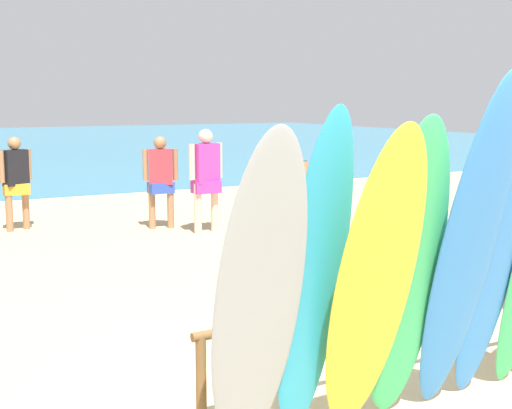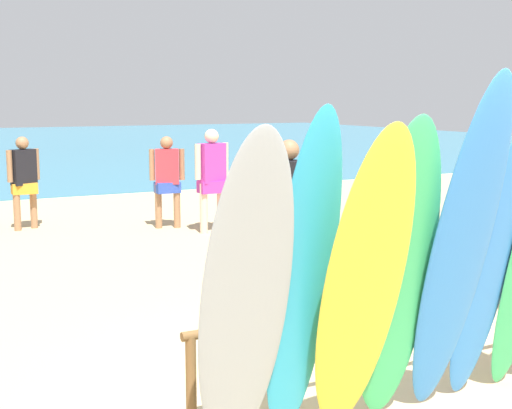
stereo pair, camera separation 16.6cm
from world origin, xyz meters
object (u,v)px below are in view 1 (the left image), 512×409
at_px(surfboard_rack, 405,315).
at_px(beachgoer_strolling, 206,173).
at_px(surfboard_blue_5, 494,268).
at_px(beach_chair_red, 463,251).
at_px(surfboard_grey_0, 259,301).
at_px(beachgoer_midbeach, 16,177).
at_px(beachgoer_near_rack, 161,176).
at_px(beachgoer_photographing, 287,203).
at_px(surfboard_teal_1, 315,280).
at_px(surfboard_yellow_2, 374,286).
at_px(surfboard_blue_4, 468,250).
at_px(surfboard_green_3, 407,273).

xyz_separation_m(surfboard_rack, beachgoer_strolling, (1.27, 6.49, 0.41)).
height_order(surfboard_blue_5, beach_chair_red, surfboard_blue_5).
relative_size(surfboard_grey_0, beachgoer_midbeach, 1.35).
bearing_deg(beachgoer_midbeach, surfboard_rack, -102.61).
height_order(beachgoer_near_rack, beachgoer_midbeach, beachgoer_midbeach).
bearing_deg(surfboard_rack, beachgoer_photographing, 76.54).
xyz_separation_m(beachgoer_near_rack, beachgoer_midbeach, (-2.19, 0.96, 0.00)).
bearing_deg(surfboard_teal_1, surfboard_yellow_2, -29.73).
bearing_deg(beachgoer_near_rack, surfboard_blue_5, 105.81).
distance_m(surfboard_blue_5, beachgoer_photographing, 3.45).
xyz_separation_m(surfboard_grey_0, surfboard_teal_1, (0.44, 0.09, 0.05)).
relative_size(beachgoer_strolling, beachgoer_photographing, 0.99).
height_order(beachgoer_near_rack, beach_chair_red, beachgoer_near_rack).
xyz_separation_m(surfboard_grey_0, beachgoer_strolling, (2.82, 7.03, -0.05)).
bearing_deg(beachgoer_strolling, surfboard_teal_1, 59.54).
relative_size(surfboard_rack, beachgoer_midbeach, 2.22).
bearing_deg(surfboard_rack, surfboard_blue_5, -53.00).
distance_m(surfboard_yellow_2, surfboard_blue_5, 1.15).
height_order(surfboard_rack, beachgoer_near_rack, beachgoer_near_rack).
xyz_separation_m(surfboard_yellow_2, surfboard_blue_5, (1.15, 0.11, -0.04)).
relative_size(surfboard_grey_0, surfboard_blue_5, 1.04).
bearing_deg(surfboard_blue_4, surfboard_blue_5, 18.10).
distance_m(surfboard_yellow_2, surfboard_green_3, 0.39).
distance_m(surfboard_grey_0, surfboard_blue_5, 1.93).
bearing_deg(surfboard_yellow_2, surfboard_grey_0, 178.62).
bearing_deg(beachgoer_photographing, beachgoer_near_rack, 167.89).
bearing_deg(surfboard_green_3, surfboard_yellow_2, -156.45).
distance_m(surfboard_rack, beachgoer_strolling, 6.62).
distance_m(surfboard_rack, surfboard_green_3, 0.79).
xyz_separation_m(surfboard_blue_4, beach_chair_red, (2.53, 2.58, -0.76)).
distance_m(surfboard_teal_1, beachgoer_photographing, 3.85).
distance_m(surfboard_yellow_2, beachgoer_photographing, 3.84).
height_order(surfboard_blue_4, beachgoer_photographing, surfboard_blue_4).
xyz_separation_m(surfboard_teal_1, beachgoer_midbeach, (-0.33, 8.61, -0.18)).
height_order(surfboard_yellow_2, surfboard_green_3, surfboard_green_3).
distance_m(surfboard_rack, beachgoer_near_rack, 7.24).
xyz_separation_m(surfboard_grey_0, surfboard_yellow_2, (0.78, -0.07, 0.00)).
bearing_deg(surfboard_grey_0, beachgoer_midbeach, 92.06).
bearing_deg(surfboard_blue_4, beachgoer_midbeach, 100.42).
bearing_deg(surfboard_yellow_2, surfboard_rack, 41.71).
bearing_deg(surfboard_blue_4, beachgoer_near_rack, 85.60).
relative_size(surfboard_rack, surfboard_grey_0, 1.64).
distance_m(surfboard_grey_0, surfboard_teal_1, 0.45).
bearing_deg(surfboard_green_3, beachgoer_strolling, 81.34).
height_order(surfboard_teal_1, surfboard_green_3, surfboard_teal_1).
bearing_deg(surfboard_green_3, beachgoer_photographing, 76.89).
relative_size(beachgoer_strolling, beachgoer_midbeach, 1.09).
bearing_deg(surfboard_yellow_2, beachgoer_near_rack, 82.51).
distance_m(surfboard_grey_0, beachgoer_photographing, 4.14).
height_order(surfboard_rack, surfboard_green_3, surfboard_green_3).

